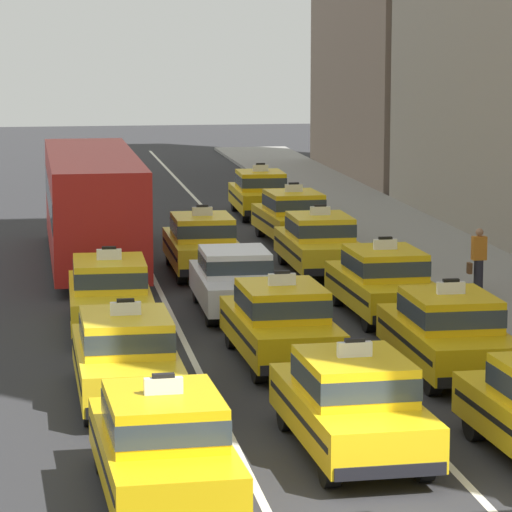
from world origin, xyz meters
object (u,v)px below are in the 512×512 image
at_px(taxi_left_nearest, 163,444).
at_px(taxi_right_sixth, 260,193).
at_px(taxi_right_third, 384,281).
at_px(taxi_center_second, 281,322).
at_px(taxi_center_fourth, 202,243).
at_px(bus_left_fourth, 92,202).
at_px(sedan_center_third, 234,279).
at_px(taxi_right_fifth, 293,216).
at_px(pedestrian_by_storefront, 478,260).
at_px(taxi_right_fourth, 319,242).
at_px(taxi_right_second, 448,332).
at_px(taxi_center_nearest, 352,402).
at_px(taxi_left_second, 126,355).
at_px(taxi_left_third, 110,293).

relative_size(taxi_left_nearest, taxi_right_sixth, 1.01).
bearing_deg(taxi_right_third, taxi_right_sixth, 90.14).
relative_size(taxi_center_second, taxi_center_fourth, 1.01).
bearing_deg(taxi_center_fourth, bus_left_fourth, 143.50).
distance_m(taxi_left_nearest, sedan_center_third, 13.71).
xyz_separation_m(sedan_center_third, taxi_right_fifth, (3.42, 10.75, 0.03)).
height_order(sedan_center_third, taxi_right_sixth, taxi_right_sixth).
xyz_separation_m(taxi_center_second, taxi_right_third, (3.22, 4.20, 0.00)).
bearing_deg(pedestrian_by_storefront, taxi_right_fourth, 127.89).
distance_m(taxi_right_third, taxi_right_fifth, 11.75).
bearing_deg(taxi_right_fifth, taxi_right_sixth, 90.21).
bearing_deg(taxi_left_nearest, bus_left_fourth, 90.26).
distance_m(taxi_left_nearest, taxi_right_sixth, 31.21).
distance_m(bus_left_fourth, taxi_right_third, 10.96).
relative_size(bus_left_fourth, taxi_center_fourth, 2.46).
bearing_deg(pedestrian_by_storefront, taxi_right_fifth, 107.07).
bearing_deg(sedan_center_third, bus_left_fourth, 111.40).
relative_size(taxi_right_second, taxi_right_fifth, 0.99).
xyz_separation_m(bus_left_fourth, taxi_center_nearest, (3.32, -19.34, -0.94)).
bearing_deg(taxi_right_third, taxi_center_fourth, 118.23).
relative_size(taxi_right_sixth, pedestrian_by_storefront, 2.79).
distance_m(taxi_left_second, pedestrian_by_storefront, 12.89).
xyz_separation_m(taxi_right_second, taxi_right_sixth, (0.05, 23.82, 0.00)).
bearing_deg(taxi_left_third, taxi_left_nearest, -89.41).
distance_m(taxi_left_third, taxi_center_fourth, 7.67).
height_order(taxi_center_nearest, taxi_right_third, same).
bearing_deg(taxi_left_third, taxi_center_second, -48.57).
relative_size(taxi_center_nearest, taxi_right_fifth, 1.00).
xyz_separation_m(taxi_left_nearest, taxi_left_third, (-0.12, 11.92, 0.00)).
xyz_separation_m(taxi_left_third, taxi_center_nearest, (3.35, -10.09, 0.00)).
height_order(taxi_center_nearest, taxi_right_fifth, same).
height_order(taxi_left_nearest, taxi_left_third, same).
height_order(taxi_left_second, taxi_left_third, same).
bearing_deg(taxi_right_fourth, taxi_right_second, -89.01).
height_order(taxi_right_fifth, pedestrian_by_storefront, taxi_right_fifth).
bearing_deg(taxi_left_second, taxi_right_fourth, 64.11).
distance_m(taxi_left_second, taxi_center_second, 4.16).
bearing_deg(pedestrian_by_storefront, taxi_right_third, -146.18).
xyz_separation_m(taxi_left_third, sedan_center_third, (3.08, 1.47, -0.03)).
distance_m(taxi_right_second, taxi_right_fifth, 17.39).
relative_size(bus_left_fourth, taxi_right_second, 2.46).
bearing_deg(taxi_left_third, taxi_right_third, 4.09).
bearing_deg(taxi_center_second, taxi_right_second, -24.75).
bearing_deg(taxi_right_fifth, taxi_right_third, -89.90).
distance_m(bus_left_fourth, taxi_right_sixth, 11.43).
height_order(taxi_left_nearest, taxi_right_second, same).
height_order(sedan_center_third, taxi_right_fifth, taxi_right_fifth).
distance_m(taxi_left_second, taxi_center_nearest, 5.14).
height_order(taxi_left_second, bus_left_fourth, bus_left_fourth).
relative_size(taxi_left_second, taxi_right_fifth, 0.99).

